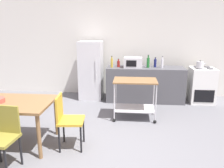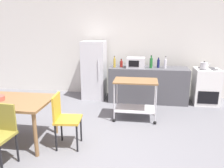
{
  "view_description": "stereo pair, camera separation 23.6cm",
  "coord_description": "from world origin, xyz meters",
  "px_view_note": "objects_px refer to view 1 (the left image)",
  "views": [
    {
      "loc": [
        0.55,
        -3.21,
        1.96
      ],
      "look_at": [
        0.15,
        1.2,
        0.8
      ],
      "focal_mm": 36.26,
      "sensor_mm": 36.0,
      "label": 1
    },
    {
      "loc": [
        0.78,
        -3.18,
        1.96
      ],
      "look_at": [
        0.15,
        1.2,
        0.8
      ],
      "focal_mm": 36.26,
      "sensor_mm": 36.0,
      "label": 2
    }
  ],
  "objects_px": {
    "kitchen_cart": "(135,93)",
    "bottle_vinegar": "(162,63)",
    "bottle_soy_sauce": "(155,63)",
    "microwave": "(133,62)",
    "chair_mustard": "(67,118)",
    "bottle_soda": "(148,62)",
    "dining_table": "(6,106)",
    "bottle_sesame_oil": "(118,64)",
    "chair_olive": "(3,134)",
    "stove_oven": "(201,85)",
    "bottle_olive_oil": "(112,63)",
    "kettle": "(200,65)",
    "refrigerator": "(91,70)"
  },
  "relations": [
    {
      "from": "bottle_soy_sauce",
      "to": "dining_table",
      "type": "bearing_deg",
      "value": -136.2
    },
    {
      "from": "kitchen_cart",
      "to": "bottle_vinegar",
      "type": "xyz_separation_m",
      "value": [
        0.69,
        1.17,
        0.45
      ]
    },
    {
      "from": "chair_mustard",
      "to": "microwave",
      "type": "xyz_separation_m",
      "value": [
        1.04,
        2.48,
        0.51
      ]
    },
    {
      "from": "refrigerator",
      "to": "bottle_olive_oil",
      "type": "relative_size",
      "value": 5.29
    },
    {
      "from": "chair_olive",
      "to": "bottle_sesame_oil",
      "type": "distance_m",
      "value": 3.46
    },
    {
      "from": "bottle_vinegar",
      "to": "bottle_soy_sauce",
      "type": "bearing_deg",
      "value": 158.82
    },
    {
      "from": "bottle_sesame_oil",
      "to": "microwave",
      "type": "distance_m",
      "value": 0.38
    },
    {
      "from": "chair_mustard",
      "to": "bottle_soy_sauce",
      "type": "xyz_separation_m",
      "value": [
        1.61,
        2.55,
        0.49
      ]
    },
    {
      "from": "chair_mustard",
      "to": "dining_table",
      "type": "bearing_deg",
      "value": 83.01
    },
    {
      "from": "stove_oven",
      "to": "bottle_olive_oil",
      "type": "bearing_deg",
      "value": -177.18
    },
    {
      "from": "dining_table",
      "to": "bottle_sesame_oil",
      "type": "xyz_separation_m",
      "value": [
        1.69,
        2.48,
        0.31
      ]
    },
    {
      "from": "microwave",
      "to": "chair_mustard",
      "type": "bearing_deg",
      "value": -112.78
    },
    {
      "from": "refrigerator",
      "to": "bottle_soy_sauce",
      "type": "relative_size",
      "value": 6.0
    },
    {
      "from": "stove_oven",
      "to": "bottle_olive_oil",
      "type": "height_order",
      "value": "bottle_olive_oil"
    },
    {
      "from": "microwave",
      "to": "bottle_soy_sauce",
      "type": "xyz_separation_m",
      "value": [
        0.57,
        0.08,
        -0.02
      ]
    },
    {
      "from": "bottle_olive_oil",
      "to": "microwave",
      "type": "xyz_separation_m",
      "value": [
        0.54,
        0.05,
        0.01
      ]
    },
    {
      "from": "refrigerator",
      "to": "bottle_sesame_oil",
      "type": "height_order",
      "value": "refrigerator"
    },
    {
      "from": "kitchen_cart",
      "to": "bottle_vinegar",
      "type": "bearing_deg",
      "value": 59.61
    },
    {
      "from": "dining_table",
      "to": "microwave",
      "type": "distance_m",
      "value": 3.22
    },
    {
      "from": "chair_mustard",
      "to": "bottle_soda",
      "type": "bearing_deg",
      "value": -35.01
    },
    {
      "from": "chair_mustard",
      "to": "kettle",
      "type": "xyz_separation_m",
      "value": [
        2.7,
        2.44,
        0.48
      ]
    },
    {
      "from": "chair_mustard",
      "to": "kettle",
      "type": "height_order",
      "value": "kettle"
    },
    {
      "from": "bottle_soda",
      "to": "chair_mustard",
      "type": "bearing_deg",
      "value": -119.78
    },
    {
      "from": "microwave",
      "to": "bottle_vinegar",
      "type": "xyz_separation_m",
      "value": [
        0.74,
        0.01,
        -0.01
      ]
    },
    {
      "from": "dining_table",
      "to": "bottle_sesame_oil",
      "type": "distance_m",
      "value": 3.01
    },
    {
      "from": "bottle_olive_oil",
      "to": "stove_oven",
      "type": "bearing_deg",
      "value": 2.82
    },
    {
      "from": "bottle_sesame_oil",
      "to": "bottle_soy_sauce",
      "type": "bearing_deg",
      "value": 2.79
    },
    {
      "from": "kitchen_cart",
      "to": "dining_table",
      "type": "bearing_deg",
      "value": -148.63
    },
    {
      "from": "chair_olive",
      "to": "chair_mustard",
      "type": "distance_m",
      "value": 0.95
    },
    {
      "from": "chair_olive",
      "to": "stove_oven",
      "type": "height_order",
      "value": "stove_oven"
    },
    {
      "from": "microwave",
      "to": "bottle_vinegar",
      "type": "relative_size",
      "value": 1.53
    },
    {
      "from": "stove_oven",
      "to": "microwave",
      "type": "relative_size",
      "value": 2.0
    },
    {
      "from": "bottle_soy_sauce",
      "to": "kettle",
      "type": "xyz_separation_m",
      "value": [
        1.09,
        -0.11,
        -0.01
      ]
    },
    {
      "from": "stove_oven",
      "to": "microwave",
      "type": "height_order",
      "value": "microwave"
    },
    {
      "from": "bottle_sesame_oil",
      "to": "bottle_soy_sauce",
      "type": "distance_m",
      "value": 0.95
    },
    {
      "from": "bottle_soy_sauce",
      "to": "refrigerator",
      "type": "bearing_deg",
      "value": 177.63
    },
    {
      "from": "chair_olive",
      "to": "bottle_vinegar",
      "type": "relative_size",
      "value": 2.96
    },
    {
      "from": "bottle_sesame_oil",
      "to": "microwave",
      "type": "relative_size",
      "value": 0.46
    },
    {
      "from": "bottle_olive_oil",
      "to": "kitchen_cart",
      "type": "bearing_deg",
      "value": -61.84
    },
    {
      "from": "bottle_vinegar",
      "to": "bottle_soda",
      "type": "bearing_deg",
      "value": 179.28
    },
    {
      "from": "bottle_soy_sauce",
      "to": "bottle_vinegar",
      "type": "relative_size",
      "value": 0.86
    },
    {
      "from": "microwave",
      "to": "bottle_soda",
      "type": "distance_m",
      "value": 0.39
    },
    {
      "from": "stove_oven",
      "to": "bottle_soda",
      "type": "xyz_separation_m",
      "value": [
        -1.39,
        -0.05,
        0.58
      ]
    },
    {
      "from": "stove_oven",
      "to": "chair_mustard",
      "type": "bearing_deg",
      "value": -137.96
    },
    {
      "from": "kitchen_cart",
      "to": "bottle_soy_sauce",
      "type": "bearing_deg",
      "value": 67.25
    },
    {
      "from": "chair_mustard",
      "to": "bottle_sesame_oil",
      "type": "distance_m",
      "value": 2.64
    },
    {
      "from": "chair_olive",
      "to": "stove_oven",
      "type": "xyz_separation_m",
      "value": [
        3.53,
        3.17,
        -0.07
      ]
    },
    {
      "from": "dining_table",
      "to": "bottle_olive_oil",
      "type": "bearing_deg",
      "value": 57.63
    },
    {
      "from": "dining_table",
      "to": "bottle_olive_oil",
      "type": "xyz_separation_m",
      "value": [
        1.52,
        2.4,
        0.35
      ]
    },
    {
      "from": "chair_olive",
      "to": "bottle_soy_sauce",
      "type": "xyz_separation_m",
      "value": [
        2.33,
        3.18,
        0.49
      ]
    }
  ]
}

